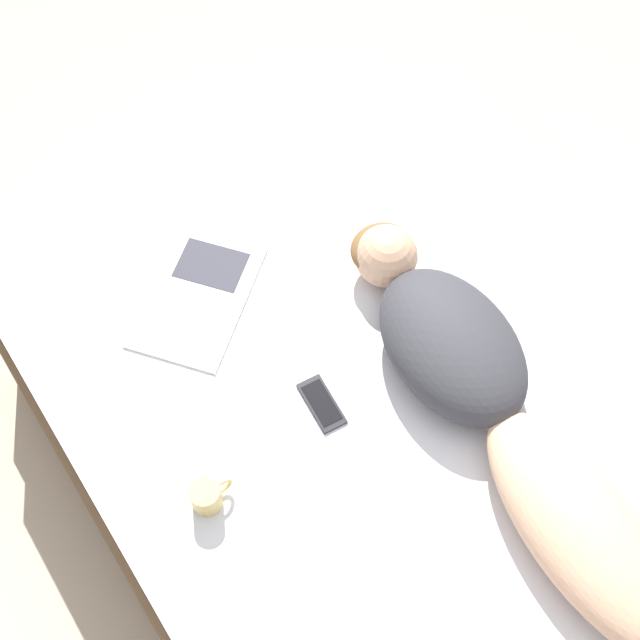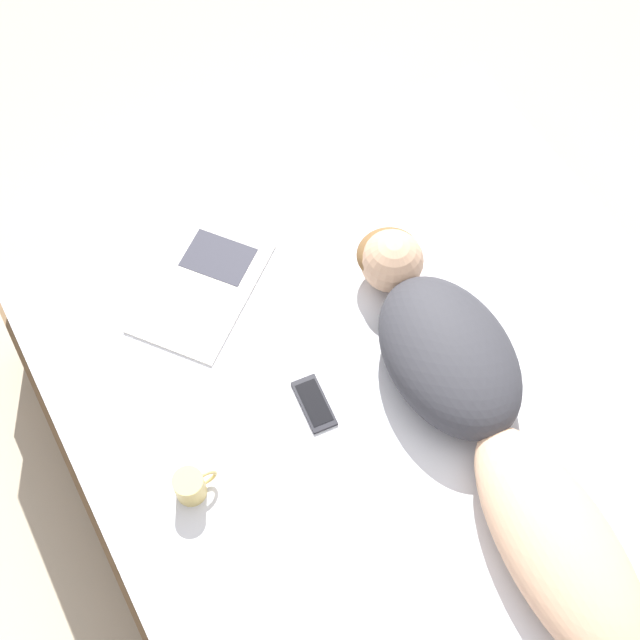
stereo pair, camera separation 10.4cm
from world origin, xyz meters
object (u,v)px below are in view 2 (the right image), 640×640
person (485,418)px  cell_phone (314,403)px  open_magazine (203,286)px  coffee_mug (191,486)px

person → cell_phone: person is taller
person → open_magazine: 0.88m
coffee_mug → open_magazine: bearing=62.3°
open_magazine → cell_phone: size_ratio=3.07×
open_magazine → cell_phone: bearing=-116.1°
person → coffee_mug: bearing=167.9°
open_magazine → coffee_mug: (-0.28, -0.54, 0.04)m
person → open_magazine: (-0.44, 0.75, -0.08)m
coffee_mug → cell_phone: coffee_mug is taller
coffee_mug → cell_phone: 0.39m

